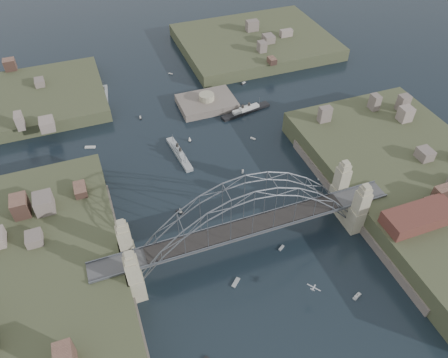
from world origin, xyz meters
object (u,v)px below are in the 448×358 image
wharf_shed (420,217)px  naval_cruiser_near (179,154)px  naval_cruiser_far (105,96)px  fort_island (207,107)px  bridge (248,217)px  ocean_liner (246,111)px

wharf_shed → naval_cruiser_near: size_ratio=1.05×
naval_cruiser_near → naval_cruiser_far: (-18.40, 45.98, -0.04)m
naval_cruiser_far → naval_cruiser_near: bearing=-68.2°
fort_island → naval_cruiser_far: bearing=151.2°
fort_island → wharf_shed: size_ratio=1.10×
bridge → naval_cruiser_far: bearing=105.5°
naval_cruiser_near → ocean_liner: naval_cruiser_near is taller
bridge → naval_cruiser_far: bridge is taller
bridge → wharf_shed: 46.23m
fort_island → naval_cruiser_far: 42.36m
naval_cruiser_far → bridge: bearing=-74.5°
bridge → ocean_liner: bearing=67.7°
fort_island → naval_cruiser_near: (-18.72, -25.60, 1.22)m
fort_island → naval_cruiser_far: fort_island is taller
fort_island → ocean_liner: 15.99m
fort_island → wharf_shed: (32.00, -84.00, 10.34)m
naval_cruiser_near → ocean_liner: (31.52, 16.09, -0.09)m
fort_island → naval_cruiser_near: bearing=-126.2°
wharf_shed → ocean_liner: size_ratio=0.95×
wharf_shed → naval_cruiser_far: size_ratio=1.24×
bridge → fort_island: (12.00, 70.00, -12.66)m
bridge → ocean_liner: 66.38m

